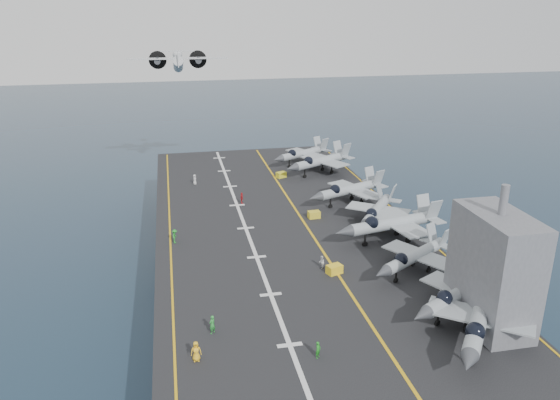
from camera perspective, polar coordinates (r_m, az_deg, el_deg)
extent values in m
plane|color=#142135|center=(86.31, 0.54, -9.04)|extent=(500.00, 500.00, 0.00)
cube|color=#56595E|center=(84.01, 0.55, -6.05)|extent=(36.00, 90.00, 10.00)
cube|color=black|center=(81.89, 0.56, -2.77)|extent=(38.00, 92.00, 0.40)
cube|color=gold|center=(82.44, 2.60, -2.47)|extent=(0.35, 90.00, 0.02)
cube|color=silver|center=(80.84, -3.60, -2.95)|extent=(0.50, 90.00, 0.02)
cube|color=gold|center=(80.23, -11.42, -3.50)|extent=(0.25, 90.00, 0.02)
cube|color=gold|center=(87.32, 12.52, -1.64)|extent=(0.25, 90.00, 0.02)
imported|color=yellow|center=(52.79, -8.76, -15.36)|extent=(1.22, 0.82, 2.01)
imported|color=#268C33|center=(56.35, -7.10, -12.78)|extent=(1.43, 1.40, 2.00)
imported|color=#1C8724|center=(76.88, -10.94, -3.74)|extent=(1.04, 1.34, 1.99)
imported|color=red|center=(90.45, -4.01, 0.19)|extent=(0.81, 1.18, 1.92)
imported|color=silver|center=(101.24, -8.90, 2.14)|extent=(0.90, 1.22, 1.88)
imported|color=#1B851E|center=(52.81, 4.00, -15.34)|extent=(1.19, 1.20, 1.69)
imported|color=silver|center=(68.77, 4.37, -6.49)|extent=(0.98, 1.17, 1.65)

